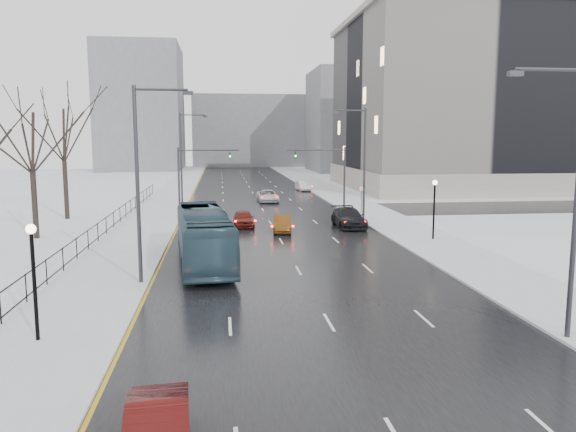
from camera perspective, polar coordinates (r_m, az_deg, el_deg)
name	(u,v)px	position (r m, az deg, el deg)	size (l,w,h in m)	color
road	(256,198)	(69.13, -3.28, 1.80)	(16.00, 150.00, 0.04)	black
cross_road	(263,211)	(57.24, -2.53, 0.51)	(130.00, 10.00, 0.04)	black
sidewalk_left	(169,199)	(69.27, -11.99, 1.70)	(5.00, 150.00, 0.16)	silver
sidewalk_right	(340,197)	(70.56, 5.26, 1.96)	(5.00, 150.00, 0.16)	silver
park_strip	(88,200)	(70.76, -19.67, 1.52)	(14.00, 150.00, 0.12)	white
tree_park_d	(37,240)	(45.31, -24.14, -2.21)	(8.75, 8.75, 12.50)	black
tree_park_e	(68,220)	(54.92, -21.49, -0.38)	(9.45, 9.45, 13.50)	black
iron_fence	(91,236)	(40.11, -19.34, -1.89)	(0.06, 70.00, 1.30)	black
streetlight_r_near	(571,190)	(22.45, 26.85, 2.36)	(2.95, 0.25, 10.00)	#2D2D33
streetlight_r_mid	(362,159)	(50.20, 7.53, 5.81)	(2.95, 0.25, 10.00)	#2D2D33
streetlight_l_near	(142,175)	(28.92, -14.62, 4.04)	(2.95, 0.25, 10.00)	#2D2D33
streetlight_l_far	(183,155)	(60.75, -10.60, 6.12)	(2.95, 0.25, 10.00)	#2D2D33
lamppost_l	(33,265)	(22.13, -24.46, -4.58)	(0.36, 0.36, 4.28)	black
lamppost_r_mid	(434,201)	(41.75, 14.64, 1.50)	(0.36, 0.36, 4.28)	black
mast_signal_right	(334,170)	(57.87, 4.72, 4.64)	(6.10, 0.33, 6.50)	#2D2D33
mast_signal_left	(190,171)	(56.77, -9.97, 4.48)	(6.10, 0.33, 6.50)	#2D2D33
no_uturn_sign	(361,191)	(54.54, 7.48, 2.49)	(0.60, 0.06, 2.70)	#2D2D33
civic_building	(485,112)	(89.73, 19.40, 9.95)	(41.00, 31.00, 24.80)	gray
bldg_far_right	(365,121)	(127.79, 7.87, 9.52)	(24.00, 20.00, 22.00)	slate
bldg_far_left	(141,108)	(134.92, -14.66, 10.53)	(18.00, 22.00, 28.00)	slate
bldg_far_center	(252,131)	(148.83, -3.72, 8.59)	(30.00, 18.00, 18.00)	slate
bus	(204,237)	(33.30, -8.55, -2.12)	(2.76, 11.81, 3.29)	#2C4655
sedan_center_near	(244,218)	(47.21, -4.53, -0.25)	(1.61, 4.00, 1.36)	#5E1710
sedan_right_near	(282,224)	(44.36, -0.61, -0.79)	(1.40, 4.01, 1.32)	#5E3510
sedan_right_cross	(268,196)	(65.13, -2.09, 2.05)	(2.27, 4.93, 1.37)	silver
sedan_right_far	(349,218)	(47.08, 6.19, -0.17)	(2.21, 5.43, 1.58)	black
sedan_right_distant	(303,186)	(78.83, 1.53, 3.08)	(1.42, 4.06, 1.34)	silver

